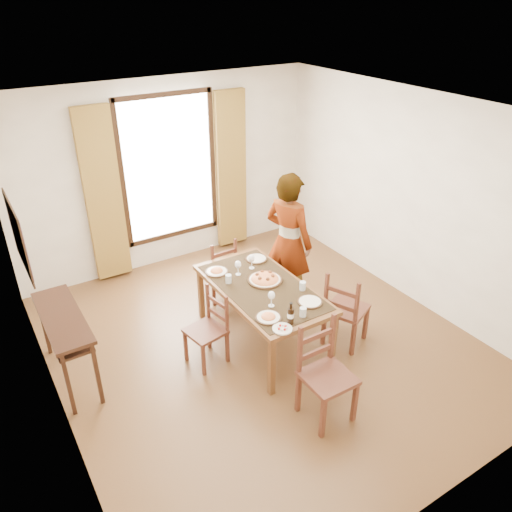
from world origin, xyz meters
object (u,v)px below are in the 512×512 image
console_table (63,325)px  man (288,242)px  pasta_platter (265,277)px  dining_table (262,291)px

console_table → man: bearing=-1.1°
pasta_platter → man: bearing=34.0°
man → pasta_platter: size_ratio=4.54×
dining_table → man: (0.71, 0.50, 0.22)m
console_table → dining_table: 2.14m
console_table → dining_table: size_ratio=0.70×
console_table → man: man is taller
man → pasta_platter: 0.76m
pasta_platter → console_table: bearing=167.7°
console_table → pasta_platter: bearing=-12.3°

